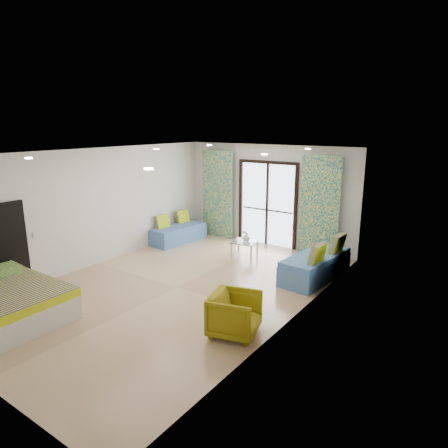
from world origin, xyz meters
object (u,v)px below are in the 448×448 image
Objects in this scene: bed at (3,304)px; daybed_right at (316,265)px; daybed_left at (178,233)px; coffee_table at (245,243)px; armchair at (235,312)px.

daybed_right reaches higher than bed.
daybed_right is (4.23, -0.38, 0.04)m from daybed_left.
coffee_table is 0.94× the size of armchair.
bed is at bearing -78.09° from daybed_left.
daybed_right is at bearing 53.09° from bed.
daybed_left is (-0.64, 5.17, -0.03)m from bed.
daybed_left reaches higher than bed.
armchair is at bearing -86.86° from daybed_right.
bed is 1.02× the size of daybed_right.
armchair reaches higher than bed.
coffee_table is (-2.04, 0.38, 0.05)m from daybed_right.
daybed_left is at bearing 97.04° from bed.
coffee_table is at bearing 73.25° from bed.
daybed_right is 2.96m from armchair.
daybed_right is at bearing -10.60° from coffee_table.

